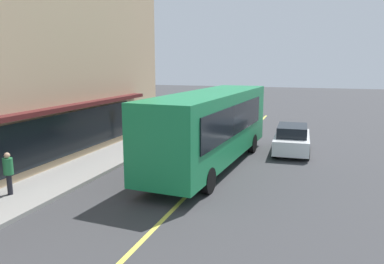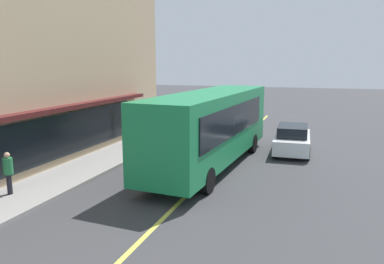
# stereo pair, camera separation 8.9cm
# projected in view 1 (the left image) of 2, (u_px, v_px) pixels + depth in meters

# --- Properties ---
(ground) EXTENTS (120.00, 120.00, 0.00)m
(ground) POSITION_uv_depth(u_px,v_px,m) (217.00, 165.00, 17.89)
(ground) COLOR #38383A
(sidewalk) EXTENTS (80.00, 2.54, 0.15)m
(sidewalk) POSITION_uv_depth(u_px,v_px,m) (115.00, 155.00, 19.59)
(sidewalk) COLOR gray
(sidewalk) RESTS_ON ground
(lane_centre_stripe) EXTENTS (36.00, 0.16, 0.01)m
(lane_centre_stripe) POSITION_uv_depth(u_px,v_px,m) (217.00, 165.00, 17.88)
(lane_centre_stripe) COLOR #D8D14C
(lane_centre_stripe) RESTS_ON ground
(bus) EXTENTS (11.27, 3.26, 3.50)m
(bus) POSITION_uv_depth(u_px,v_px,m) (212.00, 125.00, 17.32)
(bus) COLOR #197F47
(bus) RESTS_ON ground
(car_white) EXTENTS (4.36, 1.98, 1.52)m
(car_white) POSITION_uv_depth(u_px,v_px,m) (292.00, 139.00, 20.27)
(car_white) COLOR white
(car_white) RESTS_ON ground
(pedestrian_at_corner) EXTENTS (0.34, 0.34, 1.55)m
(pedestrian_at_corner) POSITION_uv_depth(u_px,v_px,m) (8.00, 170.00, 13.30)
(pedestrian_at_corner) COLOR black
(pedestrian_at_corner) RESTS_ON sidewalk
(pedestrian_waiting) EXTENTS (0.34, 0.34, 1.78)m
(pedestrian_waiting) POSITION_uv_depth(u_px,v_px,m) (155.00, 121.00, 23.41)
(pedestrian_waiting) COLOR black
(pedestrian_waiting) RESTS_ON sidewalk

